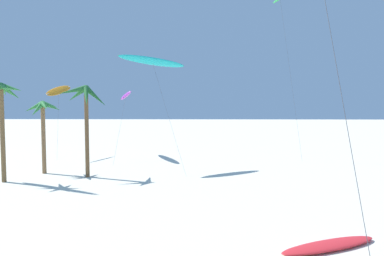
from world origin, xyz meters
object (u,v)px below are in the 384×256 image
object	(u,v)px
flying_kite_4	(152,61)
grounded_kite_0	(329,245)
palm_tree_2	(85,104)
flying_kite_0	(126,96)
palm_tree_0	(43,114)
palm_tree_1	(2,102)
flying_kite_5	(59,90)

from	to	relation	value
flying_kite_4	grounded_kite_0	size ratio (longest dim) A/B	2.16
palm_tree_2	flying_kite_0	size ratio (longest dim) A/B	0.82
palm_tree_0	palm_tree_2	bearing A→B (deg)	-21.01
palm_tree_0	palm_tree_1	world-z (taller)	palm_tree_1
palm_tree_0	flying_kite_4	world-z (taller)	flying_kite_4
palm_tree_1	flying_kite_5	xyz separation A→B (m)	(-0.62, 15.81, 1.36)
flying_kite_0	flying_kite_5	distance (m)	8.65
flying_kite_5	grounded_kite_0	world-z (taller)	flying_kite_5
palm_tree_2	grounded_kite_0	xyz separation A→B (m)	(17.32, -17.67, -6.87)
palm_tree_0	palm_tree_2	size ratio (longest dim) A/B	0.83
palm_tree_0	flying_kite_4	distance (m)	12.42
flying_kite_0	grounded_kite_0	world-z (taller)	flying_kite_0
palm_tree_2	palm_tree_1	bearing A→B (deg)	-160.63
flying_kite_0	palm_tree_0	bearing A→B (deg)	-117.20
flying_kite_4	grounded_kite_0	bearing A→B (deg)	-63.09
palm_tree_2	flying_kite_0	world-z (taller)	flying_kite_0
palm_tree_0	palm_tree_1	size ratio (longest dim) A/B	0.82
palm_tree_1	flying_kite_4	world-z (taller)	flying_kite_4
palm_tree_0	palm_tree_1	distance (m)	4.83
palm_tree_1	palm_tree_2	xyz separation A→B (m)	(6.77, 2.38, -0.21)
palm_tree_1	palm_tree_2	distance (m)	7.18
palm_tree_0	flying_kite_4	bearing A→B (deg)	16.87
palm_tree_2	grounded_kite_0	bearing A→B (deg)	-45.58
palm_tree_1	grounded_kite_0	distance (m)	29.40
palm_tree_0	flying_kite_0	distance (m)	13.47
grounded_kite_0	flying_kite_4	bearing A→B (deg)	116.91
palm_tree_0	flying_kite_0	bearing A→B (deg)	62.80
palm_tree_0	flying_kite_5	bearing A→B (deg)	102.32
flying_kite_0	flying_kite_4	bearing A→B (deg)	-62.24
palm_tree_1	grounded_kite_0	size ratio (longest dim) A/B	1.56
palm_tree_2	flying_kite_5	xyz separation A→B (m)	(-7.39, 13.43, 1.57)
flying_kite_0	flying_kite_4	xyz separation A→B (m)	(4.54, -8.63, 3.57)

